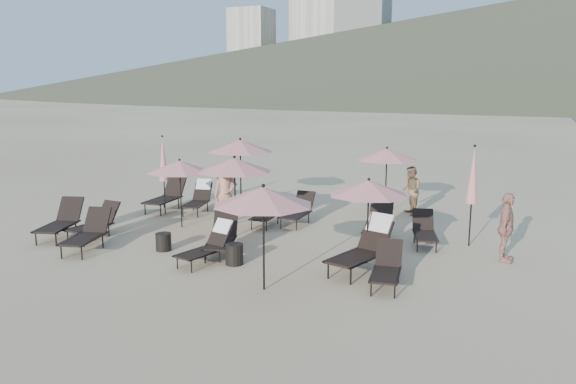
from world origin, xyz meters
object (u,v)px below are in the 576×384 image
at_px(umbrella_open_4, 387,154).
at_px(lounger_5, 387,267).
at_px(lounger_1, 87,233).
at_px(side_table_0, 163,242).
at_px(lounger_7, 199,198).
at_px(lounger_0, 95,222).
at_px(lounger_8, 268,212).
at_px(lounger_2, 222,237).
at_px(umbrella_closed_0, 473,176).
at_px(umbrella_closed_1, 163,159).
at_px(lounger_11, 424,230).
at_px(beachgoer_c, 506,228).
at_px(umbrella_open_2, 369,188).
at_px(umbrella_open_3, 240,146).
at_px(side_table_1, 234,254).
at_px(umbrella_open_1, 234,165).
at_px(lounger_12, 61,221).
at_px(lounger_4, 364,246).
at_px(umbrella_open_0, 180,167).
at_px(lounger_10, 379,223).
at_px(lounger_6, 166,195).
at_px(lounger_9, 298,210).
at_px(beachgoer_b, 411,191).
at_px(lounger_3, 208,244).
at_px(umbrella_open_5, 263,196).
at_px(beachgoer_a, 225,195).

bearing_deg(umbrella_open_4, lounger_5, -75.58).
bearing_deg(lounger_1, side_table_0, 8.13).
bearing_deg(lounger_5, lounger_7, 140.92).
relative_size(lounger_0, side_table_0, 3.62).
relative_size(lounger_8, umbrella_open_4, 0.69).
height_order(lounger_2, umbrella_open_4, umbrella_open_4).
bearing_deg(lounger_2, umbrella_closed_0, 10.72).
relative_size(umbrella_open_4, umbrella_closed_1, 0.86).
bearing_deg(lounger_11, lounger_5, -108.55).
height_order(lounger_7, beachgoer_c, beachgoer_c).
xyz_separation_m(umbrella_open_2, umbrella_open_3, (-5.63, 4.17, 0.33)).
relative_size(lounger_1, side_table_1, 3.67).
bearing_deg(lounger_8, umbrella_open_1, -105.72).
xyz_separation_m(lounger_12, side_table_0, (3.31, 0.12, -0.25)).
bearing_deg(umbrella_open_2, lounger_4, -80.79).
bearing_deg(lounger_7, lounger_5, -43.98).
distance_m(lounger_0, umbrella_open_2, 7.68).
height_order(lounger_1, umbrella_open_0, umbrella_open_0).
bearing_deg(lounger_12, lounger_10, 5.12).
bearing_deg(lounger_6, umbrella_open_4, 14.62).
distance_m(lounger_1, lounger_10, 7.62).
xyz_separation_m(lounger_11, umbrella_open_2, (-0.95, -2.09, 1.41)).
relative_size(lounger_11, umbrella_open_3, 0.65).
bearing_deg(lounger_8, umbrella_closed_0, -2.99).
xyz_separation_m(lounger_9, lounger_10, (2.66, -0.69, 0.04)).
relative_size(lounger_0, lounger_2, 0.92).
relative_size(lounger_0, umbrella_closed_1, 0.63).
bearing_deg(lounger_9, side_table_0, -118.18).
height_order(lounger_2, lounger_9, lounger_2).
xyz_separation_m(umbrella_closed_0, side_table_1, (-4.85, -3.84, -1.61)).
bearing_deg(umbrella_open_3, lounger_4, -39.44).
height_order(lounger_11, side_table_1, lounger_11).
xyz_separation_m(lounger_0, lounger_9, (4.55, 3.64, 0.00)).
height_order(umbrella_closed_0, beachgoer_b, umbrella_closed_0).
distance_m(umbrella_open_2, side_table_1, 3.49).
bearing_deg(beachgoer_c, lounger_1, 111.16).
xyz_separation_m(umbrella_open_0, umbrella_closed_1, (-1.51, 1.26, -0.02)).
xyz_separation_m(lounger_1, lounger_3, (3.35, 0.36, -0.01)).
bearing_deg(lounger_4, lounger_1, -153.51).
xyz_separation_m(umbrella_open_3, umbrella_open_4, (4.72, 1.17, -0.18)).
relative_size(lounger_2, lounger_5, 1.14).
distance_m(lounger_0, beachgoer_c, 10.71).
distance_m(lounger_4, umbrella_open_2, 1.35).
bearing_deg(lounger_8, umbrella_open_5, -69.07).
bearing_deg(side_table_1, lounger_5, 0.51).
height_order(lounger_2, umbrella_open_5, umbrella_open_5).
bearing_deg(lounger_8, lounger_1, -130.01).
relative_size(lounger_4, umbrella_open_5, 0.92).
bearing_deg(beachgoer_b, beachgoer_a, -81.60).
distance_m(umbrella_open_4, side_table_1, 7.15).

